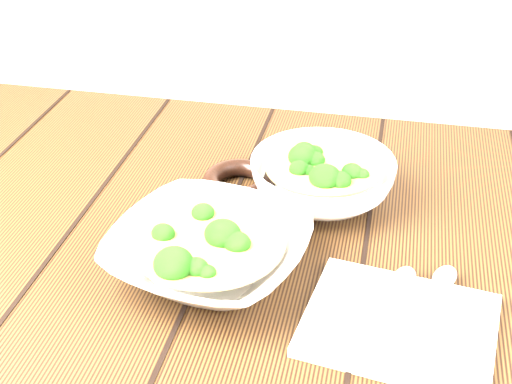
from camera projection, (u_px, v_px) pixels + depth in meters
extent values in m
cube|color=#37240F|center=(233.00, 245.00, 0.98)|extent=(1.20, 0.80, 0.04)
cube|color=#37240F|center=(32.00, 263.00, 1.56)|extent=(0.07, 0.07, 0.71)
imported|color=silver|center=(209.00, 253.00, 0.88)|extent=(0.29, 0.29, 0.06)
cylinder|color=olive|center=(208.00, 240.00, 0.87)|extent=(0.19, 0.19, 0.00)
ellipsoid|color=#2B7E1C|center=(228.00, 235.00, 0.87)|extent=(0.04, 0.04, 0.03)
ellipsoid|color=#2B7E1C|center=(217.00, 218.00, 0.90)|extent=(0.04, 0.04, 0.03)
ellipsoid|color=#2B7E1C|center=(171.00, 222.00, 0.90)|extent=(0.04, 0.04, 0.03)
ellipsoid|color=#2B7E1C|center=(189.00, 245.00, 0.86)|extent=(0.04, 0.04, 0.03)
ellipsoid|color=#2B7E1C|center=(221.00, 256.00, 0.84)|extent=(0.04, 0.04, 0.03)
imported|color=silver|center=(322.00, 180.00, 1.03)|extent=(0.25, 0.25, 0.06)
cylinder|color=olive|center=(323.00, 166.00, 1.02)|extent=(0.17, 0.17, 0.00)
ellipsoid|color=#2B7E1C|center=(338.00, 162.00, 1.01)|extent=(0.04, 0.03, 0.03)
ellipsoid|color=#2B7E1C|center=(327.00, 151.00, 1.04)|extent=(0.04, 0.03, 0.03)
ellipsoid|color=#2B7E1C|center=(293.00, 154.00, 1.03)|extent=(0.04, 0.03, 0.03)
ellipsoid|color=#2B7E1C|center=(311.00, 168.00, 1.00)|extent=(0.04, 0.03, 0.03)
ellipsoid|color=#2B7E1C|center=(336.00, 175.00, 0.98)|extent=(0.04, 0.03, 0.03)
torus|color=black|center=(239.00, 182.00, 1.06)|extent=(0.13, 0.13, 0.03)
cube|color=#C0B69F|center=(399.00, 325.00, 0.81)|extent=(0.23, 0.20, 0.01)
cylinder|color=#B2AB9D|center=(386.00, 320.00, 0.80)|extent=(0.03, 0.13, 0.01)
ellipsoid|color=#B2AB9D|center=(404.00, 278.00, 0.87)|extent=(0.04, 0.06, 0.01)
cylinder|color=#B2AB9D|center=(423.00, 316.00, 0.81)|extent=(0.05, 0.13, 0.01)
ellipsoid|color=#B2AB9D|center=(445.00, 277.00, 0.87)|extent=(0.04, 0.06, 0.01)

